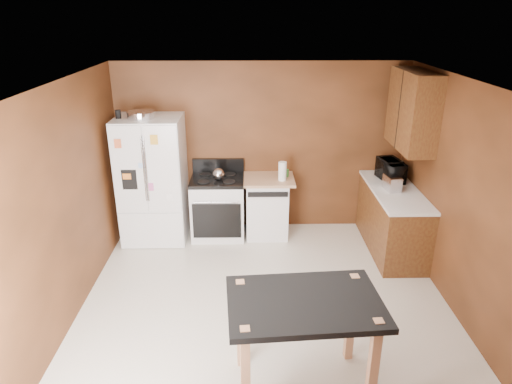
{
  "coord_description": "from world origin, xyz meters",
  "views": [
    {
      "loc": [
        -0.18,
        -4.23,
        3.16
      ],
      "look_at": [
        -0.1,
        0.85,
        1.12
      ],
      "focal_mm": 32.0,
      "sensor_mm": 36.0,
      "label": 1
    }
  ],
  "objects_px": {
    "roasting_pan": "(141,115)",
    "paper_towel": "(282,171)",
    "gas_range": "(218,206)",
    "microwave": "(391,171)",
    "pen_cup": "(118,114)",
    "green_canister": "(286,173)",
    "dishwasher": "(267,206)",
    "island": "(304,314)",
    "kettle": "(219,174)",
    "refrigerator": "(153,180)",
    "toaster": "(392,183)"
  },
  "relations": [
    {
      "from": "roasting_pan",
      "to": "paper_towel",
      "type": "relative_size",
      "value": 1.35
    },
    {
      "from": "roasting_pan",
      "to": "gas_range",
      "type": "xyz_separation_m",
      "value": [
        0.99,
        0.1,
        -1.38
      ]
    },
    {
      "from": "gas_range",
      "to": "microwave",
      "type": "bearing_deg",
      "value": -2.35
    },
    {
      "from": "pen_cup",
      "to": "green_canister",
      "type": "xyz_separation_m",
      "value": [
        2.28,
        0.21,
        -0.92
      ]
    },
    {
      "from": "dishwasher",
      "to": "island",
      "type": "bearing_deg",
      "value": -86.25
    },
    {
      "from": "paper_towel",
      "to": "kettle",
      "type": "bearing_deg",
      "value": -179.65
    },
    {
      "from": "paper_towel",
      "to": "island",
      "type": "height_order",
      "value": "paper_towel"
    },
    {
      "from": "gas_range",
      "to": "paper_towel",
      "type": "bearing_deg",
      "value": -4.09
    },
    {
      "from": "dishwasher",
      "to": "roasting_pan",
      "type": "bearing_deg",
      "value": -175.87
    },
    {
      "from": "microwave",
      "to": "gas_range",
      "type": "xyz_separation_m",
      "value": [
        -2.46,
        0.1,
        -0.57
      ]
    },
    {
      "from": "green_canister",
      "to": "island",
      "type": "bearing_deg",
      "value": -91.41
    },
    {
      "from": "roasting_pan",
      "to": "island",
      "type": "bearing_deg",
      "value": -56.64
    },
    {
      "from": "kettle",
      "to": "green_canister",
      "type": "height_order",
      "value": "kettle"
    },
    {
      "from": "pen_cup",
      "to": "dishwasher",
      "type": "height_order",
      "value": "pen_cup"
    },
    {
      "from": "island",
      "to": "gas_range",
      "type": "bearing_deg",
      "value": 107.06
    },
    {
      "from": "refrigerator",
      "to": "gas_range",
      "type": "relative_size",
      "value": 1.64
    },
    {
      "from": "island",
      "to": "toaster",
      "type": "bearing_deg",
      "value": 59.8
    },
    {
      "from": "kettle",
      "to": "dishwasher",
      "type": "bearing_deg",
      "value": 7.94
    },
    {
      "from": "microwave",
      "to": "dishwasher",
      "type": "bearing_deg",
      "value": 75.64
    },
    {
      "from": "gas_range",
      "to": "island",
      "type": "xyz_separation_m",
      "value": [
        0.92,
        -2.99,
        0.31
      ]
    },
    {
      "from": "paper_towel",
      "to": "microwave",
      "type": "distance_m",
      "value": 1.53
    },
    {
      "from": "toaster",
      "to": "dishwasher",
      "type": "relative_size",
      "value": 0.3
    },
    {
      "from": "paper_towel",
      "to": "refrigerator",
      "type": "height_order",
      "value": "refrigerator"
    },
    {
      "from": "green_canister",
      "to": "toaster",
      "type": "bearing_deg",
      "value": -22.96
    },
    {
      "from": "refrigerator",
      "to": "island",
      "type": "height_order",
      "value": "refrigerator"
    },
    {
      "from": "dishwasher",
      "to": "green_canister",
      "type": "bearing_deg",
      "value": 15.17
    },
    {
      "from": "green_canister",
      "to": "gas_range",
      "type": "distance_m",
      "value": 1.11
    },
    {
      "from": "kettle",
      "to": "toaster",
      "type": "relative_size",
      "value": 0.65
    },
    {
      "from": "kettle",
      "to": "paper_towel",
      "type": "relative_size",
      "value": 0.64
    },
    {
      "from": "kettle",
      "to": "microwave",
      "type": "relative_size",
      "value": 0.36
    },
    {
      "from": "roasting_pan",
      "to": "kettle",
      "type": "bearing_deg",
      "value": 1.5
    },
    {
      "from": "kettle",
      "to": "toaster",
      "type": "bearing_deg",
      "value": -10.01
    },
    {
      "from": "pen_cup",
      "to": "gas_range",
      "type": "bearing_deg",
      "value": 4.81
    },
    {
      "from": "gas_range",
      "to": "island",
      "type": "bearing_deg",
      "value": -72.94
    },
    {
      "from": "green_canister",
      "to": "paper_towel",
      "type": "bearing_deg",
      "value": -110.51
    },
    {
      "from": "island",
      "to": "dishwasher",
      "type": "bearing_deg",
      "value": 93.75
    },
    {
      "from": "kettle",
      "to": "paper_towel",
      "type": "height_order",
      "value": "paper_towel"
    },
    {
      "from": "pen_cup",
      "to": "kettle",
      "type": "distance_m",
      "value": 1.57
    },
    {
      "from": "gas_range",
      "to": "island",
      "type": "height_order",
      "value": "gas_range"
    },
    {
      "from": "pen_cup",
      "to": "green_canister",
      "type": "distance_m",
      "value": 2.46
    },
    {
      "from": "gas_range",
      "to": "dishwasher",
      "type": "height_order",
      "value": "gas_range"
    },
    {
      "from": "microwave",
      "to": "island",
      "type": "distance_m",
      "value": 3.29
    },
    {
      "from": "toaster",
      "to": "refrigerator",
      "type": "bearing_deg",
      "value": 164.47
    },
    {
      "from": "refrigerator",
      "to": "dishwasher",
      "type": "relative_size",
      "value": 2.02
    },
    {
      "from": "refrigerator",
      "to": "gas_range",
      "type": "bearing_deg",
      "value": 3.81
    },
    {
      "from": "paper_towel",
      "to": "toaster",
      "type": "bearing_deg",
      "value": -16.22
    },
    {
      "from": "refrigerator",
      "to": "microwave",
      "type": "bearing_deg",
      "value": -0.69
    },
    {
      "from": "roasting_pan",
      "to": "kettle",
      "type": "height_order",
      "value": "roasting_pan"
    },
    {
      "from": "roasting_pan",
      "to": "toaster",
      "type": "relative_size",
      "value": 1.36
    },
    {
      "from": "refrigerator",
      "to": "paper_towel",
      "type": "bearing_deg",
      "value": -0.19
    }
  ]
}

